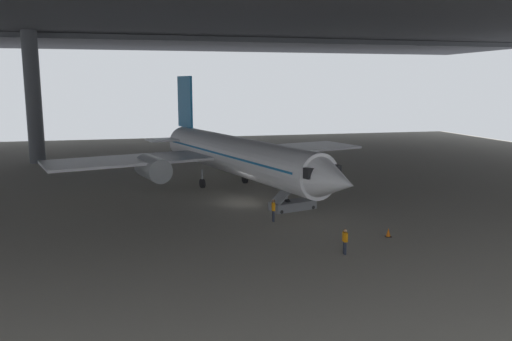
{
  "coord_description": "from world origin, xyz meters",
  "views": [
    {
      "loc": [
        -9.59,
        -41.31,
        9.95
      ],
      "look_at": [
        0.72,
        1.3,
        2.47
      ],
      "focal_mm": 35.51,
      "sensor_mm": 36.0,
      "label": 1
    }
  ],
  "objects_px": {
    "crew_worker_by_stairs": "(273,209)",
    "baggage_tug": "(263,166)",
    "airplane_main": "(233,155)",
    "crew_worker_near_nose": "(345,240)",
    "boarding_stairs": "(293,201)",
    "traffic_cone_orange": "(388,233)"
  },
  "relations": [
    {
      "from": "airplane_main",
      "to": "traffic_cone_orange",
      "type": "relative_size",
      "value": 56.4
    },
    {
      "from": "baggage_tug",
      "to": "crew_worker_near_nose",
      "type": "bearing_deg",
      "value": -95.06
    },
    {
      "from": "boarding_stairs",
      "to": "crew_worker_near_nose",
      "type": "distance_m",
      "value": 11.17
    },
    {
      "from": "crew_worker_near_nose",
      "to": "baggage_tug",
      "type": "bearing_deg",
      "value": 84.94
    },
    {
      "from": "airplane_main",
      "to": "crew_worker_by_stairs",
      "type": "distance_m",
      "value": 12.44
    },
    {
      "from": "crew_worker_by_stairs",
      "to": "baggage_tug",
      "type": "relative_size",
      "value": 0.66
    },
    {
      "from": "traffic_cone_orange",
      "to": "baggage_tug",
      "type": "relative_size",
      "value": 0.24
    },
    {
      "from": "airplane_main",
      "to": "traffic_cone_orange",
      "type": "xyz_separation_m",
      "value": [
        7.01,
        -17.62,
        -3.05
      ]
    },
    {
      "from": "airplane_main",
      "to": "baggage_tug",
      "type": "distance_m",
      "value": 11.59
    },
    {
      "from": "crew_worker_near_nose",
      "to": "baggage_tug",
      "type": "xyz_separation_m",
      "value": [
        2.66,
        30.03,
        -0.36
      ]
    },
    {
      "from": "boarding_stairs",
      "to": "traffic_cone_orange",
      "type": "height_order",
      "value": "boarding_stairs"
    },
    {
      "from": "boarding_stairs",
      "to": "crew_worker_by_stairs",
      "type": "relative_size",
      "value": 2.73
    },
    {
      "from": "crew_worker_by_stairs",
      "to": "baggage_tug",
      "type": "height_order",
      "value": "crew_worker_by_stairs"
    },
    {
      "from": "crew_worker_near_nose",
      "to": "traffic_cone_orange",
      "type": "xyz_separation_m",
      "value": [
        4.22,
        2.58,
        -0.6
      ]
    },
    {
      "from": "crew_worker_by_stairs",
      "to": "traffic_cone_orange",
      "type": "relative_size",
      "value": 2.77
    },
    {
      "from": "airplane_main",
      "to": "crew_worker_by_stairs",
      "type": "xyz_separation_m",
      "value": [
        0.64,
        -12.19,
        -2.39
      ]
    },
    {
      "from": "boarding_stairs",
      "to": "crew_worker_near_nose",
      "type": "height_order",
      "value": "boarding_stairs"
    },
    {
      "from": "crew_worker_near_nose",
      "to": "traffic_cone_orange",
      "type": "distance_m",
      "value": 4.98
    },
    {
      "from": "airplane_main",
      "to": "baggage_tug",
      "type": "bearing_deg",
      "value": 61.0
    },
    {
      "from": "boarding_stairs",
      "to": "airplane_main",
      "type": "bearing_deg",
      "value": 109.37
    },
    {
      "from": "crew_worker_near_nose",
      "to": "airplane_main",
      "type": "bearing_deg",
      "value": 97.88
    },
    {
      "from": "boarding_stairs",
      "to": "baggage_tug",
      "type": "xyz_separation_m",
      "value": [
        2.27,
        18.88,
        -0.19
      ]
    }
  ]
}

